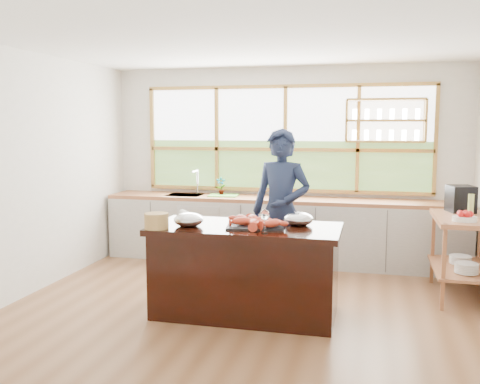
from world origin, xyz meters
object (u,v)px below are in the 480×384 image
(island, at_px, (246,270))
(espresso_machine, at_px, (461,199))
(wicker_basket, at_px, (157,221))
(cook, at_px, (281,211))

(island, distance_m, espresso_machine, 2.69)
(island, bearing_deg, wicker_basket, -157.69)
(cook, relative_size, wicker_basket, 7.90)
(wicker_basket, bearing_deg, island, 22.31)
(cook, height_order, espresso_machine, cook)
(espresso_machine, height_order, wicker_basket, espresso_machine)
(island, height_order, wicker_basket, wicker_basket)
(cook, bearing_deg, wicker_basket, -119.81)
(cook, bearing_deg, island, -93.00)
(island, height_order, cook, cook)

